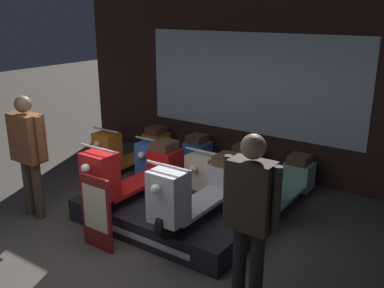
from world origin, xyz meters
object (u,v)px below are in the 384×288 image
object	(u,v)px
scooter_display_left	(136,171)
person_left_browsing	(28,146)
scooter_backrow_3	(282,184)
scooter_display_right	(201,189)
scooter_backrow_2	(225,170)
person_right_browsing	(250,210)
scooter_backrow_1	(176,159)
scooter_backrow_0	(134,148)
price_sign_board	(96,213)

from	to	relation	value
scooter_display_left	person_left_browsing	distance (m)	1.47
scooter_backrow_3	person_left_browsing	size ratio (longest dim) A/B	1.04
scooter_display_right	scooter_backrow_2	size ratio (longest dim) A/B	1.00
scooter_backrow_2	person_right_browsing	distance (m)	2.80
person_left_browsing	scooter_display_left	bearing A→B (deg)	35.61
scooter_backrow_1	person_left_browsing	world-z (taller)	person_left_browsing
scooter_display_left	scooter_display_right	distance (m)	1.07
scooter_display_right	scooter_backrow_3	xyz separation A→B (m)	(0.48, 1.39, -0.31)
scooter_display_left	scooter_backrow_1	xyz separation A→B (m)	(-0.37, 1.39, -0.31)
scooter_backrow_0	price_sign_board	size ratio (longest dim) A/B	1.91
scooter_backrow_0	scooter_backrow_3	bearing A→B (deg)	0.00
scooter_backrow_3	price_sign_board	size ratio (longest dim) A/B	1.91
scooter_display_left	person_right_browsing	world-z (taller)	person_right_browsing
person_left_browsing	person_right_browsing	world-z (taller)	person_right_browsing
scooter_backrow_2	person_right_browsing	world-z (taller)	person_right_browsing
scooter_backrow_3	scooter_backrow_1	bearing A→B (deg)	180.00
scooter_display_right	scooter_backrow_2	bearing A→B (deg)	109.03
scooter_backrow_2	person_right_browsing	size ratio (longest dim) A/B	1.02
scooter_display_left	scooter_backrow_0	distance (m)	1.94
scooter_display_right	scooter_backrow_3	bearing A→B (deg)	71.01
scooter_backrow_2	scooter_display_left	bearing A→B (deg)	-113.00
price_sign_board	scooter_backrow_1	bearing A→B (deg)	103.93
scooter_backrow_3	person_left_browsing	bearing A→B (deg)	-140.64
person_left_browsing	person_right_browsing	xyz separation A→B (m)	(3.32, 0.00, 0.01)
scooter_display_right	scooter_backrow_1	size ratio (longest dim) A/B	1.00
scooter_display_left	scooter_display_right	size ratio (longest dim) A/B	1.00
person_left_browsing	scooter_backrow_0	bearing A→B (deg)	94.31
scooter_display_right	scooter_backrow_3	distance (m)	1.50
scooter_display_left	price_sign_board	xyz separation A→B (m)	(0.21, -0.93, -0.19)
scooter_backrow_3	person_right_browsing	distance (m)	2.40
scooter_backrow_0	scooter_backrow_3	distance (m)	2.87
person_left_browsing	scooter_backrow_2	bearing A→B (deg)	51.77
scooter_backrow_1	person_right_browsing	xyz separation A→B (m)	(2.53, -2.22, 0.67)
scooter_backrow_0	person_right_browsing	xyz separation A→B (m)	(3.49, -2.22, 0.67)
scooter_display_left	scooter_backrow_2	xyz separation A→B (m)	(0.59, 1.39, -0.31)
scooter_display_left	scooter_backrow_2	bearing A→B (deg)	67.00
scooter_backrow_1	price_sign_board	distance (m)	2.39
scooter_backrow_1	person_right_browsing	bearing A→B (deg)	-41.25
scooter_display_right	scooter_backrow_1	world-z (taller)	scooter_display_right
scooter_backrow_0	person_right_browsing	bearing A→B (deg)	-32.47
scooter_backrow_0	person_left_browsing	size ratio (longest dim) A/B	1.04
scooter_display_left	scooter_display_right	bearing A→B (deg)	0.00
scooter_display_left	scooter_backrow_2	world-z (taller)	scooter_display_left
scooter_display_right	scooter_backrow_1	xyz separation A→B (m)	(-1.44, 1.39, -0.31)
scooter_backrow_1	price_sign_board	xyz separation A→B (m)	(0.58, -2.32, 0.11)
scooter_backrow_3	person_left_browsing	xyz separation A→B (m)	(-2.70, -2.22, 0.66)
scooter_backrow_2	scooter_backrow_3	xyz separation A→B (m)	(0.96, 0.00, 0.00)
scooter_display_left	scooter_backrow_0	xyz separation A→B (m)	(-1.32, 1.39, -0.31)
scooter_display_right	person_left_browsing	xyz separation A→B (m)	(-2.23, -0.83, 0.36)
scooter_backrow_2	person_right_browsing	xyz separation A→B (m)	(1.57, -2.22, 0.67)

